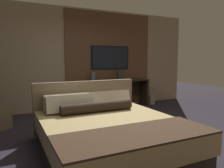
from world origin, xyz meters
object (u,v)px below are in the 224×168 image
Objects in this scene: tv at (110,58)px; desk_chair at (118,92)px; vase_tall at (120,75)px; waste_bin at (152,99)px; vase_short at (93,77)px; desk at (113,88)px; bed at (108,132)px.

tv is 1.18m from desk_chair.
desk_chair is 3.10× the size of vase_tall.
vase_short is at bearing 175.65° from waste_bin.
tv reaches higher than desk_chair.
waste_bin is (1.91, -0.15, -0.77)m from vase_short.
waste_bin is (1.30, -0.32, -1.31)m from tv.
desk_chair is at bearing -46.82° from vase_short.
vase_short is (-0.61, 0.01, 0.36)m from desk.
bed is at bearing -118.02° from desk_chair.
desk is 9.24× the size of vase_short.
desk_chair is 0.83m from vase_short.
desk is at bearing 62.64° from bed.
desk is 7.81× the size of waste_bin.
vase_short is 2.06m from waste_bin.
bed is 9.42× the size of vase_short.
bed is 2.64m from desk_chair.
vase_tall is at bearing -2.40° from vase_short.
bed is 2.57× the size of desk_chair.
desk_chair is (1.33, 2.27, 0.21)m from bed.
waste_bin is (1.30, -0.13, -0.41)m from desk.
desk_chair is at bearing -164.70° from waste_bin.
bed is 3.15m from desk.
bed is 7.96× the size of waste_bin.
bed is at bearing -115.89° from tv.
desk_chair reaches higher than desk.
vase_short reaches higher than desk_chair.
waste_bin is at bearing -5.79° from vase_tall.
tv reaches higher than vase_tall.
bed is at bearing -117.36° from desk.
desk_chair is 0.73m from vase_tall.
vase_tall is 1.18× the size of vase_short.
desk is 0.71m from vase_short.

